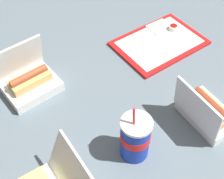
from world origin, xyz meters
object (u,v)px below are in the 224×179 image
ketchup_cup (173,28)px  clamshell_hotdog_right (30,82)px  plastic_fork (171,46)px  food_tray (159,43)px  soda_cup_left (135,137)px  clamshell_hotdog_back (207,112)px

ketchup_cup → clamshell_hotdog_right: 0.67m
plastic_fork → clamshell_hotdog_right: bearing=-46.1°
food_tray → plastic_fork: plastic_fork is taller
plastic_fork → soda_cup_left: size_ratio=0.50×
food_tray → plastic_fork: bearing=98.3°
ketchup_cup → clamshell_hotdog_back: 0.49m
clamshell_hotdog_back → soda_cup_left: size_ratio=1.06×
clamshell_hotdog_right → clamshell_hotdog_back: clamshell_hotdog_right is taller
food_tray → clamshell_hotdog_back: size_ratio=1.80×
soda_cup_left → ketchup_cup: bearing=-157.1°
clamshell_hotdog_back → food_tray: bearing=-122.8°
ketchup_cup → clamshell_hotdog_right: (0.64, -0.21, 0.02)m
plastic_fork → clamshell_hotdog_right: 0.60m
ketchup_cup → clamshell_hotdog_back: clamshell_hotdog_back is taller
plastic_fork → ketchup_cup: bearing=-171.8°
food_tray → soda_cup_left: soda_cup_left is taller
ketchup_cup → soda_cup_left: (0.60, 0.25, 0.06)m
clamshell_hotdog_right → soda_cup_left: bearing=95.5°
food_tray → ketchup_cup: ketchup_cup is taller
food_tray → ketchup_cup: 0.11m
ketchup_cup → clamshell_hotdog_back: (0.33, 0.36, 0.01)m
ketchup_cup → plastic_fork: size_ratio=0.36×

